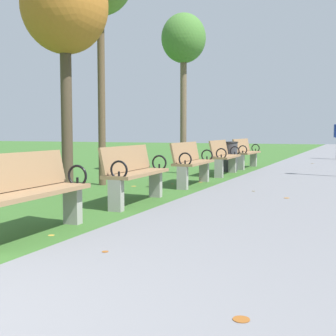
% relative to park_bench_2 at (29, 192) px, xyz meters
% --- Properties ---
extents(paved_walkway, '(3.02, 44.00, 0.02)m').
position_rel_park_bench_2_xyz_m(paved_walkway, '(2.01, 15.62, -0.48)').
color(paved_walkway, slate).
rests_on(paved_walkway, ground).
extents(park_bench_2, '(0.52, 1.61, 0.90)m').
position_rel_park_bench_2_xyz_m(park_bench_2, '(0.00, 0.00, 0.00)').
color(park_bench_2, '#93704C').
rests_on(park_bench_2, ground).
extents(park_bench_3, '(0.54, 1.62, 0.90)m').
position_rel_park_bench_2_xyz_m(park_bench_3, '(0.00, 2.44, 0.00)').
color(park_bench_3, '#93704C').
rests_on(park_bench_3, ground).
extents(park_bench_4, '(0.53, 1.62, 0.90)m').
position_rel_park_bench_2_xyz_m(park_bench_4, '(0.00, 5.03, 0.00)').
color(park_bench_4, '#93704C').
rests_on(park_bench_4, ground).
extents(park_bench_5, '(0.54, 1.62, 0.90)m').
position_rel_park_bench_2_xyz_m(park_bench_5, '(0.00, 7.46, 0.00)').
color(park_bench_5, '#93704C').
rests_on(park_bench_5, ground).
extents(park_bench_6, '(0.52, 1.61, 0.90)m').
position_rel_park_bench_2_xyz_m(park_bench_6, '(0.00, 9.86, 0.00)').
color(park_bench_6, '#93704C').
rests_on(park_bench_6, ground).
extents(tree_2, '(1.54, 1.54, 4.19)m').
position_rel_park_bench_2_xyz_m(tree_2, '(-1.64, 2.97, 2.81)').
color(tree_2, '#4C3D2D').
rests_on(tree_2, ground).
extents(tree_4, '(1.17, 1.17, 4.22)m').
position_rel_park_bench_2_xyz_m(tree_4, '(-1.14, 7.49, 3.00)').
color(tree_4, brown).
rests_on(tree_4, ground).
extents(trash_bin, '(0.48, 0.48, 0.84)m').
position_rel_park_bench_2_xyz_m(trash_bin, '(-0.15, 8.53, -0.06)').
color(trash_bin, '#38383D').
rests_on(trash_bin, ground).
extents(scattered_leaves, '(5.28, 15.28, 0.02)m').
position_rel_park_bench_2_xyz_m(scattered_leaves, '(0.14, 4.50, -0.47)').
color(scattered_leaves, '#93511E').
rests_on(scattered_leaves, ground).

